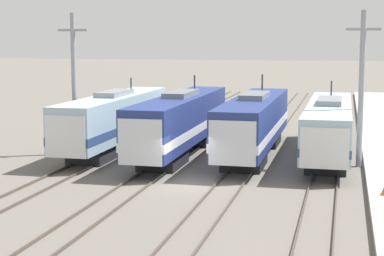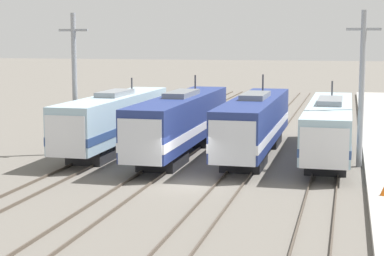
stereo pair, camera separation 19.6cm
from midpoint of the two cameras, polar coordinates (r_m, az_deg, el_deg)
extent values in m
plane|color=#666059|center=(34.66, -0.90, -5.07)|extent=(400.00, 400.00, 0.00)
cube|color=#4C4238|center=(37.41, -12.96, -4.18)|extent=(0.07, 120.00, 0.15)
cube|color=#4C4238|center=(36.80, -10.95, -4.32)|extent=(0.07, 120.00, 0.15)
cube|color=#4C4238|center=(35.54, -5.86, -4.66)|extent=(0.07, 120.00, 0.15)
cube|color=#4C4238|center=(35.10, -3.64, -4.79)|extent=(0.07, 120.00, 0.15)
cube|color=#4C4238|center=(34.26, 1.91, -5.10)|extent=(0.07, 120.00, 0.15)
cube|color=#4C4238|center=(34.01, 4.29, -5.21)|extent=(0.07, 120.00, 0.15)
cube|color=#4C4238|center=(33.65, 10.12, -5.46)|extent=(0.07, 120.00, 0.15)
cube|color=#4C4238|center=(33.61, 12.58, -5.55)|extent=(0.07, 120.00, 0.15)
cube|color=#232326|center=(41.69, -8.92, -2.27)|extent=(2.31, 3.59, 0.95)
cube|color=#232326|center=(49.24, -5.31, -0.64)|extent=(2.31, 3.59, 0.95)
cube|color=#9EBCCC|center=(45.17, -7.00, 1.02)|extent=(2.72, 16.34, 2.91)
cube|color=navy|center=(45.24, -6.99, 0.29)|extent=(2.76, 16.38, 0.52)
cube|color=silver|center=(38.74, -10.63, -0.53)|extent=(2.50, 2.46, 2.47)
cube|color=black|center=(37.63, -11.36, 0.04)|extent=(2.13, 0.08, 0.69)
cube|color=gray|center=(45.00, -7.04, 3.09)|extent=(1.50, 4.08, 0.35)
cylinder|color=#38383D|center=(48.35, -5.56, 3.85)|extent=(0.12, 0.12, 1.04)
cube|color=black|center=(39.43, -2.73, -2.77)|extent=(2.31, 3.94, 0.95)
cube|color=black|center=(47.98, 0.26, -0.84)|extent=(2.31, 3.94, 0.95)
cube|color=navy|center=(43.40, -1.09, 0.86)|extent=(2.71, 17.93, 3.01)
cube|color=silver|center=(43.48, -1.09, 0.08)|extent=(2.75, 17.97, 0.54)
cube|color=silver|center=(35.81, -4.31, -1.04)|extent=(2.50, 2.12, 2.55)
cube|color=black|center=(34.81, -4.81, -0.37)|extent=(2.12, 0.08, 0.72)
cube|color=slate|center=(43.22, -1.10, 3.07)|extent=(1.49, 4.48, 0.35)
cylinder|color=#38383D|center=(47.01, 0.11, 4.00)|extent=(0.12, 0.12, 1.21)
cube|color=black|center=(39.28, 4.53, -2.83)|extent=(2.40, 3.80, 0.95)
cube|color=black|center=(47.71, 6.15, -0.93)|extent=(2.40, 3.80, 0.95)
cube|color=navy|center=(43.20, 5.45, 0.73)|extent=(2.83, 17.28, 2.91)
cube|color=silver|center=(43.28, 5.44, -0.03)|extent=(2.87, 17.32, 0.52)
cube|color=silver|center=(35.83, 3.75, -1.09)|extent=(2.60, 2.35, 2.47)
cube|color=black|center=(34.68, 3.45, -0.48)|extent=(2.21, 0.08, 0.69)
cube|color=slate|center=(43.03, 5.48, 2.89)|extent=(1.55, 4.32, 0.35)
cylinder|color=#38383D|center=(46.75, 6.14, 3.91)|extent=(0.12, 0.12, 1.38)
cube|color=#232326|center=(39.32, 11.70, -2.96)|extent=(2.38, 3.97, 0.95)
cube|color=#232326|center=(48.22, 12.05, -0.97)|extent=(2.38, 3.97, 0.95)
cube|color=#9EBCCC|center=(43.50, 11.96, 0.44)|extent=(2.80, 18.06, 2.60)
cube|color=navy|center=(43.57, 11.94, -0.24)|extent=(2.84, 18.10, 0.47)
cube|color=silver|center=(35.47, 11.58, -1.54)|extent=(2.58, 1.97, 2.21)
cube|color=black|center=(34.50, 11.55, -0.99)|extent=(2.19, 0.08, 0.62)
cube|color=gray|center=(43.34, 12.02, 2.38)|extent=(1.54, 4.52, 0.35)
cylinder|color=#38383D|center=(47.26, 12.16, 3.37)|extent=(0.12, 0.12, 1.25)
cylinder|color=gray|center=(43.94, -10.56, 3.83)|extent=(0.34, 0.34, 9.51)
cube|color=gray|center=(43.84, -10.68, 8.55)|extent=(2.05, 0.16, 0.16)
cylinder|color=gray|center=(40.16, 14.68, 3.33)|extent=(0.34, 0.34, 9.51)
cube|color=gray|center=(40.05, 14.86, 8.49)|extent=(2.05, 0.16, 0.16)
camera|label=1|loc=(0.10, -90.15, -0.02)|focal=60.00mm
camera|label=2|loc=(0.10, 89.85, 0.02)|focal=60.00mm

